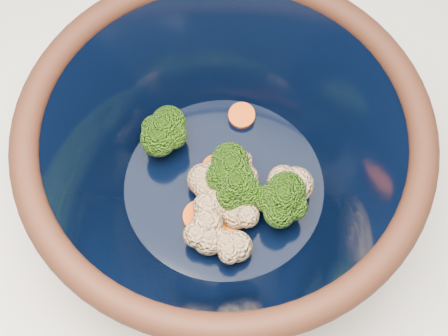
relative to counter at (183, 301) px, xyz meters
name	(u,v)px	position (x,y,z in m)	size (l,w,h in m)	color
counter	(183,301)	(0.00, 0.00, 0.00)	(1.20, 1.20, 0.90)	white
mixing_bowl	(224,161)	(0.07, 0.01, 0.53)	(0.32, 0.32, 0.14)	black
vegetable_pile	(229,183)	(0.07, 0.00, 0.51)	(0.17, 0.15, 0.05)	#608442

